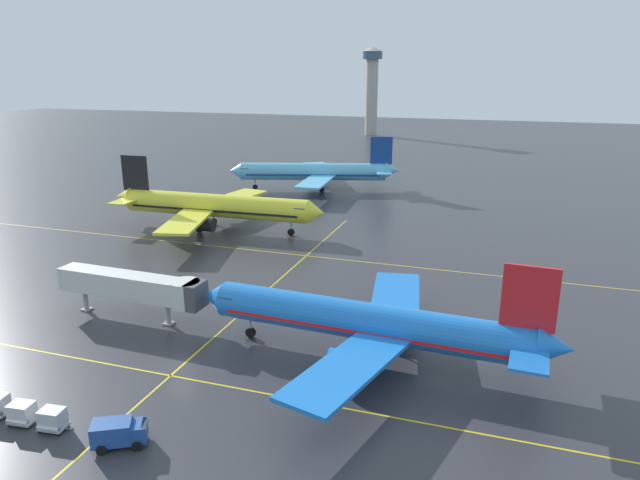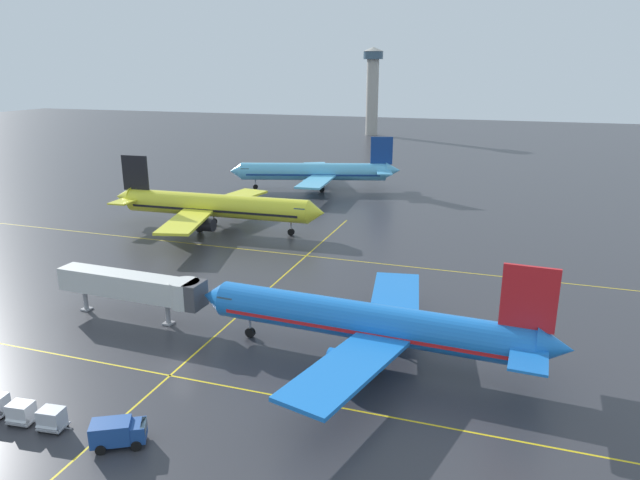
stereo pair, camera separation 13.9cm
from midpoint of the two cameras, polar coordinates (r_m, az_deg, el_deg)
The scene contains 10 objects.
ground_plane at distance 59.49m, azimuth -13.68°, elevation -12.08°, with size 600.00×600.00×0.00m, color #333338.
airliner_front_gate at distance 57.51m, azimuth 4.98°, elevation -8.19°, with size 37.91×32.69×11.79m.
airliner_second_row at distance 105.32m, azimuth -10.59°, elevation 3.38°, with size 41.25×35.60×12.84m.
airliner_third_row at distance 138.22m, azimuth -0.50°, elevation 6.80°, with size 40.35×34.43×12.77m.
taxiway_markings at distance 73.09m, azimuth -6.57°, elevation -6.08°, with size 127.48×84.72×0.01m.
service_truck_red_van at distance 49.27m, azimuth -19.43°, elevation -17.61°, with size 4.48×3.62×2.10m.
baggage_cart_row_second at distance 55.00m, azimuth -27.65°, elevation -15.02°, with size 2.83×1.89×1.86m.
baggage_cart_row_middle at distance 53.09m, azimuth -25.19°, elevation -15.86°, with size 2.83×1.89×1.86m.
jet_bridge at distance 69.12m, azimuth -17.48°, elevation -4.52°, with size 18.95×3.54×5.58m.
control_tower at distance 256.53m, azimuth 5.17°, elevation 15.17°, with size 8.82×8.82×36.93m.
Camera 1 is at (28.96, -43.63, 28.21)m, focal length 32.11 mm.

